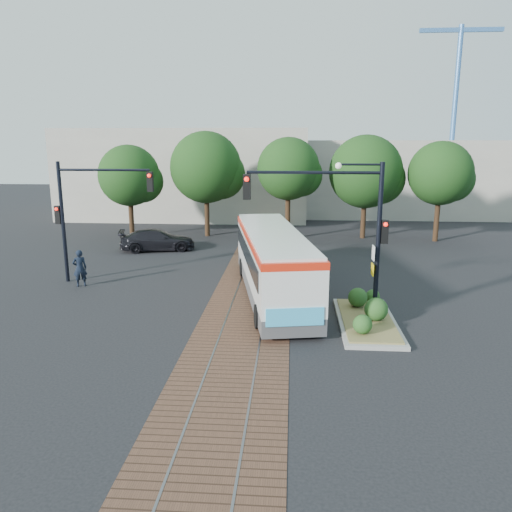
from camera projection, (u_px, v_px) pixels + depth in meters
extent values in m
plane|color=black|center=(247.00, 312.00, 20.79)|extent=(120.00, 120.00, 0.00)
cube|color=brown|center=(254.00, 285.00, 24.67)|extent=(3.60, 40.00, 0.01)
cube|color=slate|center=(239.00, 284.00, 24.72)|extent=(0.06, 40.00, 0.01)
cube|color=slate|center=(269.00, 285.00, 24.62)|extent=(0.06, 40.00, 0.01)
cylinder|color=#382314|center=(131.00, 218.00, 36.72)|extent=(0.36, 0.36, 2.86)
sphere|color=#113612|center=(129.00, 176.00, 36.02)|extent=(4.40, 4.40, 4.40)
cylinder|color=#382314|center=(207.00, 215.00, 37.08)|extent=(0.36, 0.36, 3.12)
sphere|color=#113612|center=(206.00, 167.00, 36.28)|extent=(5.20, 5.20, 5.20)
cylinder|color=#382314|center=(288.00, 216.00, 35.84)|extent=(0.36, 0.36, 3.39)
sphere|color=#113612|center=(288.00, 169.00, 35.09)|extent=(4.40, 4.40, 4.40)
cylinder|color=#382314|center=(363.00, 219.00, 36.29)|extent=(0.36, 0.36, 2.86)
sphere|color=#113612|center=(366.00, 172.00, 35.53)|extent=(5.20, 5.20, 5.20)
cylinder|color=#382314|center=(437.00, 219.00, 35.13)|extent=(0.36, 0.36, 3.12)
sphere|color=#113612|center=(440.00, 173.00, 34.40)|extent=(4.40, 4.40, 4.40)
cube|color=#ADA899|center=(190.00, 172.00, 47.66)|extent=(22.00, 12.00, 8.00)
cube|color=#ADA899|center=(398.00, 177.00, 48.29)|extent=(18.00, 10.00, 7.00)
cylinder|color=#3F72B2|center=(454.00, 120.00, 50.51)|extent=(0.50, 0.50, 18.00)
cube|color=#3F72B2|center=(461.00, 30.00, 48.59)|extent=(8.00, 0.40, 0.40)
cube|color=#424245|center=(273.00, 285.00, 22.91)|extent=(4.29, 11.46, 0.65)
cube|color=white|center=(273.00, 259.00, 22.63)|extent=(4.31, 11.46, 1.78)
cube|color=black|center=(272.00, 252.00, 22.84)|extent=(4.17, 10.37, 0.84)
cube|color=red|center=(273.00, 237.00, 22.40)|extent=(4.35, 11.47, 0.28)
cube|color=white|center=(273.00, 233.00, 22.36)|extent=(4.17, 11.08, 0.13)
cube|color=black|center=(295.00, 285.00, 17.25)|extent=(1.49, 0.38, 0.84)
cube|color=#37ABDF|center=(295.00, 317.00, 17.35)|extent=(2.03, 0.42, 0.65)
cube|color=orange|center=(303.00, 276.00, 21.98)|extent=(0.80, 4.15, 1.03)
cylinder|color=black|center=(259.00, 316.00, 18.91)|extent=(0.49, 0.98, 0.94)
cylinder|color=black|center=(315.00, 314.00, 19.13)|extent=(0.49, 0.98, 0.94)
cylinder|color=black|center=(243.00, 267.00, 26.25)|extent=(0.49, 0.98, 0.94)
cylinder|color=black|center=(283.00, 266.00, 26.47)|extent=(0.49, 0.98, 0.94)
cube|color=gray|center=(367.00, 322.00, 19.46)|extent=(2.20, 5.20, 0.15)
cube|color=olive|center=(367.00, 319.00, 19.43)|extent=(1.90, 4.80, 0.08)
sphere|color=#1E4719|center=(363.00, 324.00, 17.82)|extent=(0.70, 0.70, 0.70)
sphere|color=#1E4719|center=(376.00, 309.00, 19.11)|extent=(0.90, 0.90, 0.90)
sphere|color=#1E4719|center=(358.00, 297.00, 20.71)|extent=(0.80, 0.80, 0.80)
sphere|color=#1E4719|center=(373.00, 296.00, 21.17)|extent=(0.60, 0.60, 0.60)
cylinder|color=black|center=(378.00, 242.00, 18.92)|extent=(0.18, 0.18, 6.00)
cylinder|color=black|center=(314.00, 173.00, 18.51)|extent=(5.00, 0.12, 0.12)
cube|color=black|center=(247.00, 187.00, 18.81)|extent=(0.28, 0.22, 0.95)
sphere|color=#FF190C|center=(247.00, 179.00, 18.61)|extent=(0.18, 0.18, 0.18)
cube|color=black|center=(385.00, 232.00, 18.82)|extent=(0.26, 0.20, 0.90)
sphere|color=#FF190C|center=(386.00, 224.00, 18.62)|extent=(0.16, 0.16, 0.16)
cube|color=white|center=(373.00, 253.00, 18.91)|extent=(0.04, 0.45, 0.55)
cube|color=yellow|center=(372.00, 269.00, 19.06)|extent=(0.04, 0.45, 0.45)
cylinder|color=black|center=(360.00, 164.00, 18.32)|extent=(1.60, 0.08, 0.08)
sphere|color=silver|center=(338.00, 166.00, 18.39)|extent=(0.24, 0.24, 0.24)
cylinder|color=black|center=(63.00, 223.00, 24.67)|extent=(0.18, 0.18, 6.00)
cylinder|color=black|center=(104.00, 170.00, 23.92)|extent=(4.50, 0.12, 0.12)
cube|color=black|center=(150.00, 182.00, 23.89)|extent=(0.28, 0.22, 0.95)
sphere|color=#FF190C|center=(149.00, 176.00, 23.68)|extent=(0.18, 0.18, 0.18)
cube|color=black|center=(58.00, 215.00, 24.60)|extent=(0.26, 0.20, 0.90)
sphere|color=#FF190C|center=(56.00, 209.00, 24.40)|extent=(0.16, 0.16, 0.16)
imported|color=black|center=(80.00, 268.00, 24.29)|extent=(0.79, 0.70, 1.82)
imported|color=black|center=(157.00, 240.00, 32.34)|extent=(5.11, 3.06, 1.39)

